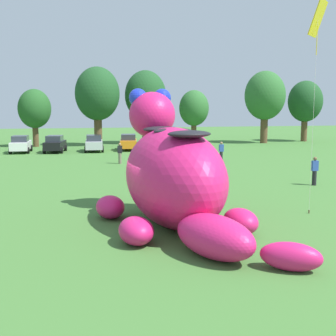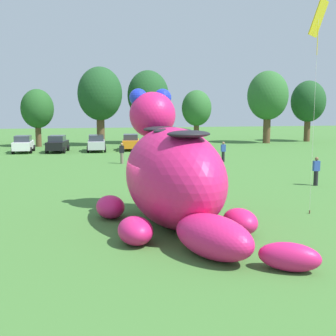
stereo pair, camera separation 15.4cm
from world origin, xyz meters
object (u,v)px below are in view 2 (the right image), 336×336
Objects in this scene: car_white at (23,144)px; tethered_flying_kite at (318,22)px; car_silver at (96,143)px; spectator_mid_field at (153,159)px; spectator_far_side at (122,153)px; car_orange at (131,142)px; car_black at (57,144)px; spectator_near_inflatable at (316,171)px; giant_inflatable_creature at (174,175)px; spectator_by_cars at (201,147)px; spectator_wandering at (223,152)px.

car_white is 34.03m from tethered_flying_kite.
car_silver reaches higher than spectator_mid_field.
spectator_far_side is at bearing 109.31° from tethered_flying_kite.
tethered_flying_kite reaches higher than car_orange.
tethered_flying_kite is at bearing -67.29° from car_black.
spectator_near_inflatable is at bearing -49.84° from spectator_far_side.
spectator_near_inflatable is at bearing -49.95° from car_white.
spectator_far_side is at bearing 112.52° from spectator_mid_field.
car_white reaches higher than spectator_far_side.
tethered_flying_kite is (6.51, -18.59, 7.32)m from spectator_far_side.
spectator_mid_field is (-0.17, -15.42, -0.01)m from car_orange.
car_silver is at bearing -2.76° from car_white.
car_white is 7.36m from car_silver.
car_black and car_orange have the same top height.
spectator_far_side is (9.03, -10.79, -0.01)m from car_white.
giant_inflatable_creature is 6.09× the size of spectator_near_inflatable.
spectator_near_inflatable is 1.00× the size of spectator_by_cars.
spectator_far_side is (-2.00, -11.00, -0.01)m from car_orange.
giant_inflatable_creature reaches higher than car_silver.
tethered_flying_kite reaches higher than car_silver.
car_silver is 0.46× the size of tethered_flying_kite.
car_orange is (7.63, 0.59, 0.00)m from car_black.
giant_inflatable_creature is at bearing -72.87° from car_white.
car_white is 2.41× the size of spectator_wandering.
spectator_mid_field is at bearing 83.86° from giant_inflatable_creature.
car_white is 0.96× the size of car_black.
giant_inflatable_creature is 19.30m from spectator_far_side.
tethered_flying_kite is (-2.01, -18.01, 7.32)m from spectator_wandering.
spectator_near_inflatable and spectator_mid_field have the same top height.
car_orange reaches higher than spectator_mid_field.
car_white is (-9.27, 30.06, -1.14)m from giant_inflatable_creature.
car_white is 2.41× the size of spectator_far_side.
car_white and car_silver have the same top height.
car_silver is 2.44× the size of spectator_by_cars.
spectator_mid_field is at bearing 108.28° from tethered_flying_kite.
car_black is 14.92m from spectator_by_cars.
spectator_mid_field is 1.00× the size of spectator_far_side.
spectator_near_inflatable is at bearing -54.83° from car_black.
car_orange is at bearing 119.37° from spectator_wandering.
car_silver is 2.44× the size of spectator_mid_field.
car_orange is 8.98m from spectator_by_cars.
spectator_far_side is (5.63, -10.42, -0.01)m from car_black.
car_black is (-5.86, 29.68, -1.14)m from giant_inflatable_creature.
spectator_by_cars is 1.00× the size of spectator_far_side.
giant_inflatable_creature is 30.34m from car_orange.
car_black is at bearing 125.17° from spectator_near_inflatable.
spectator_near_inflatable and spectator_wandering have the same top height.
car_black is 2.51× the size of spectator_by_cars.
car_black is 11.84m from spectator_far_side.
car_silver is 11.44m from spectator_by_cars.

